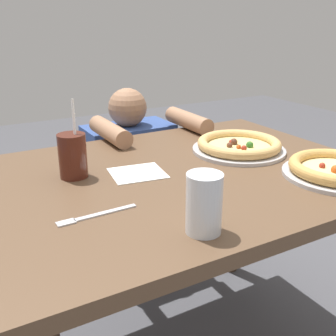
{
  "coord_description": "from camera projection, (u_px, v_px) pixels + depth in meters",
  "views": [
    {
      "loc": [
        -0.62,
        -1.01,
        1.2
      ],
      "look_at": [
        -0.06,
        -0.02,
        0.78
      ],
      "focal_mm": 43.67,
      "sensor_mm": 36.0,
      "label": 1
    }
  ],
  "objects": [
    {
      "name": "drink_cup_colored",
      "position": [
        73.0,
        156.0,
        1.2
      ],
      "size": [
        0.08,
        0.08,
        0.23
      ],
      "color": "#4C1E14",
      "rests_on": "dining_table"
    },
    {
      "name": "fork",
      "position": [
        94.0,
        216.0,
        0.98
      ],
      "size": [
        0.2,
        0.03,
        0.0
      ],
      "color": "silver",
      "rests_on": "dining_table"
    },
    {
      "name": "diner_seated",
      "position": [
        131.0,
        193.0,
        1.97
      ],
      "size": [
        0.43,
        0.53,
        0.9
      ],
      "color": "#333847",
      "rests_on": "ground"
    },
    {
      "name": "pizza_far",
      "position": [
        239.0,
        146.0,
        1.45
      ],
      "size": [
        0.33,
        0.33,
        0.05
      ],
      "color": "#B7B7BC",
      "rests_on": "dining_table"
    },
    {
      "name": "paper_napkin",
      "position": [
        138.0,
        173.0,
        1.25
      ],
      "size": [
        0.18,
        0.17,
        0.0
      ],
      "primitive_type": "cube",
      "rotation": [
        0.0,
        0.0,
        -0.15
      ],
      "color": "white",
      "rests_on": "dining_table"
    },
    {
      "name": "dining_table",
      "position": [
        180.0,
        204.0,
        1.3
      ],
      "size": [
        1.22,
        0.91,
        0.75
      ],
      "color": "brown",
      "rests_on": "ground"
    },
    {
      "name": "water_cup_clear",
      "position": [
        204.0,
        203.0,
        0.89
      ],
      "size": [
        0.08,
        0.08,
        0.14
      ],
      "color": "silver",
      "rests_on": "dining_table"
    }
  ]
}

